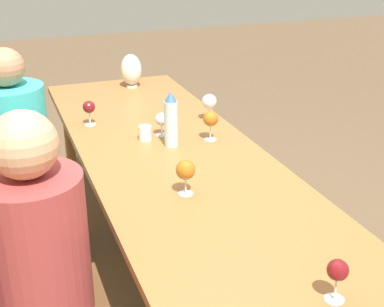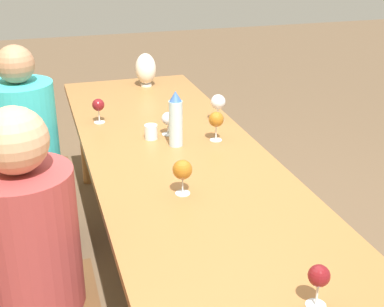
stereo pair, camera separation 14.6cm
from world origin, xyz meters
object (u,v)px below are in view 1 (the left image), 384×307
at_px(person_far, 20,153).
at_px(wine_glass_0, 209,102).
at_px(wine_glass_1, 186,170).
at_px(wine_glass_3, 89,108).
at_px(wine_glass_4, 338,271).
at_px(person_near, 44,265).
at_px(chair_near, 21,301).
at_px(chair_far, 5,175).
at_px(water_tumbler, 145,133).
at_px(vase, 131,70).
at_px(wine_glass_2, 211,119).
at_px(wine_glass_5, 161,120).
at_px(water_bottle, 171,120).

bearing_deg(person_far, wine_glass_0, -95.03).
xyz_separation_m(wine_glass_1, wine_glass_3, (0.95, 0.21, -0.01)).
height_order(wine_glass_4, person_near, person_near).
bearing_deg(chair_near, chair_far, 0.00).
bearing_deg(water_tumbler, vase, -10.90).
distance_m(wine_glass_2, person_far, 1.01).
distance_m(wine_glass_0, chair_near, 1.53).
distance_m(wine_glass_5, person_near, 1.13).
bearing_deg(wine_glass_5, wine_glass_0, -68.04).
bearing_deg(person_far, water_bottle, -118.00).
relative_size(wine_glass_3, wine_glass_4, 1.00).
distance_m(wine_glass_1, person_near, 0.66).
relative_size(wine_glass_0, person_near, 0.12).
bearing_deg(water_tumbler, wine_glass_1, 178.92).
height_order(chair_near, person_far, person_far).
distance_m(wine_glass_4, person_far, 1.85).
height_order(wine_glass_2, chair_near, chair_near).
relative_size(wine_glass_1, wine_glass_5, 1.22).
height_order(vase, wine_glass_4, vase).
bearing_deg(person_near, chair_far, 4.76).
relative_size(vase, person_far, 0.19).
relative_size(vase, wine_glass_1, 1.49).
bearing_deg(wine_glass_0, wine_glass_3, 76.04).
relative_size(wine_glass_1, person_near, 0.12).
xyz_separation_m(water_bottle, wine_glass_2, (0.01, -0.21, -0.03)).
height_order(vase, wine_glass_1, vase).
bearing_deg(wine_glass_2, wine_glass_5, 54.84).
bearing_deg(chair_far, person_near, -175.24).
bearing_deg(chair_far, vase, -51.28).
relative_size(water_tumbler, wine_glass_2, 0.49).
bearing_deg(wine_glass_5, person_far, 72.74).
bearing_deg(wine_glass_3, person_far, 100.05).
distance_m(wine_glass_3, person_near, 1.24).
bearing_deg(wine_glass_0, person_near, 134.24).
distance_m(wine_glass_1, chair_far, 1.16).
bearing_deg(wine_glass_2, wine_glass_1, 147.86).
relative_size(person_near, person_far, 1.02).
bearing_deg(chair_far, wine_glass_5, -105.39).
bearing_deg(person_far, chair_far, 90.00).
distance_m(wine_glass_1, wine_glass_2, 0.61).
height_order(water_tumbler, wine_glass_1, wine_glass_1).
bearing_deg(person_far, wine_glass_5, -107.26).
xyz_separation_m(water_bottle, chair_near, (-0.72, 0.80, -0.33)).
xyz_separation_m(wine_glass_2, wine_glass_3, (0.44, 0.53, -0.01)).
relative_size(water_tumbler, vase, 0.34).
bearing_deg(chair_near, wine_glass_3, -22.41).
xyz_separation_m(water_bottle, person_near, (-0.72, 0.71, -0.20)).
distance_m(vase, chair_far, 1.18).
distance_m(vase, wine_glass_1, 1.61).
height_order(vase, wine_glass_3, vase).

